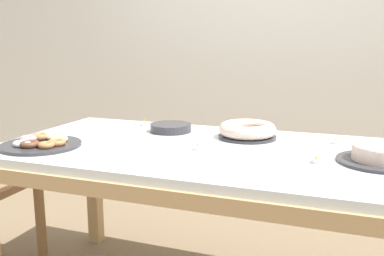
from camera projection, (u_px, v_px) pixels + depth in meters
wall_back at (276, 32)px, 3.37m from camera, size 8.00×0.10×2.60m
dining_table at (205, 166)px, 1.88m from camera, size 1.83×0.96×0.78m
cake_chocolate_round at (380, 156)px, 1.61m from camera, size 0.32×0.32×0.07m
cake_golden_bundt at (247, 130)px, 2.03m from camera, size 0.28×0.28×0.08m
pastry_platter at (41, 143)px, 1.87m from camera, size 0.35×0.35×0.04m
plate_stack at (171, 128)px, 2.18m from camera, size 0.21×0.21×0.04m
tealight_right_edge at (316, 160)px, 1.62m from camera, size 0.04×0.04×0.04m
tealight_near_front at (198, 147)px, 1.81m from camera, size 0.04×0.04×0.04m
tealight_centre at (336, 142)px, 1.92m from camera, size 0.04×0.04×0.04m
tealight_near_cakes at (144, 124)px, 2.34m from camera, size 0.04×0.04×0.04m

